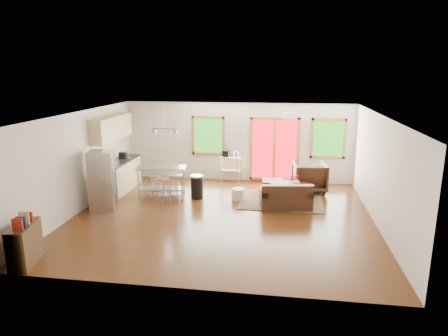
# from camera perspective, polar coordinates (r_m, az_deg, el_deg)

# --- Properties ---
(floor) EXTENTS (7.50, 7.00, 0.02)m
(floor) POSITION_cam_1_polar(r_m,az_deg,el_deg) (10.24, -0.25, -6.99)
(floor) COLOR #341A09
(floor) RESTS_ON ground
(ceiling) EXTENTS (7.50, 7.00, 0.02)m
(ceiling) POSITION_cam_1_polar(r_m,az_deg,el_deg) (9.63, -0.26, 7.75)
(ceiling) COLOR silver
(ceiling) RESTS_ON ground
(back_wall) EXTENTS (7.50, 0.02, 2.60)m
(back_wall) POSITION_cam_1_polar(r_m,az_deg,el_deg) (13.26, 2.03, 3.72)
(back_wall) COLOR beige
(back_wall) RESTS_ON ground
(left_wall) EXTENTS (0.02, 7.00, 2.60)m
(left_wall) POSITION_cam_1_polar(r_m,az_deg,el_deg) (11.05, -19.92, 0.82)
(left_wall) COLOR beige
(left_wall) RESTS_ON ground
(right_wall) EXTENTS (0.02, 7.00, 2.60)m
(right_wall) POSITION_cam_1_polar(r_m,az_deg,el_deg) (10.02, 21.53, -0.61)
(right_wall) COLOR beige
(right_wall) RESTS_ON ground
(front_wall) EXTENTS (7.50, 0.02, 2.60)m
(front_wall) POSITION_cam_1_polar(r_m,az_deg,el_deg) (6.56, -4.90, -7.09)
(front_wall) COLOR beige
(front_wall) RESTS_ON ground
(window_left) EXTENTS (1.10, 0.05, 1.30)m
(window_left) POSITION_cam_1_polar(r_m,az_deg,el_deg) (13.32, -2.28, 4.64)
(window_left) COLOR #1D5912
(window_left) RESTS_ON back_wall
(french_doors) EXTENTS (1.60, 0.05, 2.10)m
(french_doors) POSITION_cam_1_polar(r_m,az_deg,el_deg) (13.17, 7.20, 2.66)
(french_doors) COLOR #B80B14
(french_doors) RESTS_ON back_wall
(window_right) EXTENTS (1.10, 0.05, 1.30)m
(window_right) POSITION_cam_1_polar(r_m,az_deg,el_deg) (13.18, 14.68, 4.09)
(window_right) COLOR #1D5912
(window_right) RESTS_ON back_wall
(rug) EXTENTS (2.33, 1.80, 0.02)m
(rug) POSITION_cam_1_polar(r_m,az_deg,el_deg) (11.48, 8.16, -4.68)
(rug) COLOR #3A5233
(rug) RESTS_ON floor
(loveseat) EXTENTS (1.45, 0.95, 0.72)m
(loveseat) POSITION_cam_1_polar(r_m,az_deg,el_deg) (10.87, 8.80, -4.26)
(loveseat) COLOR black
(loveseat) RESTS_ON floor
(coffee_table) EXTENTS (1.22, 0.97, 0.43)m
(coffee_table) POSITION_cam_1_polar(r_m,az_deg,el_deg) (11.75, 9.59, -2.48)
(coffee_table) COLOR #342210
(coffee_table) RESTS_ON floor
(armchair) EXTENTS (1.07, 1.02, 1.00)m
(armchair) POSITION_cam_1_polar(r_m,az_deg,el_deg) (12.43, 12.09, -1.06)
(armchair) COLOR black
(armchair) RESTS_ON floor
(ottoman) EXTENTS (0.65, 0.65, 0.40)m
(ottoman) POSITION_cam_1_polar(r_m,az_deg,el_deg) (12.16, 6.93, -2.64)
(ottoman) COLOR black
(ottoman) RESTS_ON floor
(pouf) EXTENTS (0.50, 0.50, 0.33)m
(pouf) POSITION_cam_1_polar(r_m,az_deg,el_deg) (11.47, 2.05, -3.76)
(pouf) COLOR beige
(pouf) RESTS_ON floor
(vase) EXTENTS (0.17, 0.18, 0.30)m
(vase) POSITION_cam_1_polar(r_m,az_deg,el_deg) (11.71, 10.39, -1.86)
(vase) COLOR silver
(vase) RESTS_ON coffee_table
(book) EXTENTS (0.23, 0.05, 0.31)m
(book) POSITION_cam_1_polar(r_m,az_deg,el_deg) (11.81, 10.98, -1.53)
(book) COLOR maroon
(book) RESTS_ON coffee_table
(cabinets) EXTENTS (0.64, 2.24, 2.30)m
(cabinets) POSITION_cam_1_polar(r_m,az_deg,el_deg) (12.50, -15.05, 0.88)
(cabinets) COLOR tan
(cabinets) RESTS_ON floor
(refrigerator) EXTENTS (0.75, 0.74, 1.59)m
(refrigerator) POSITION_cam_1_polar(r_m,az_deg,el_deg) (11.00, -16.94, -1.73)
(refrigerator) COLOR #B7BABC
(refrigerator) RESTS_ON floor
(island) EXTENTS (1.47, 0.76, 0.89)m
(island) POSITION_cam_1_polar(r_m,az_deg,el_deg) (11.82, -8.92, -1.14)
(island) COLOR #B7BABC
(island) RESTS_ON floor
(cup) EXTENTS (0.13, 0.11, 0.11)m
(cup) POSITION_cam_1_polar(r_m,az_deg,el_deg) (11.51, -6.72, 0.55)
(cup) COLOR silver
(cup) RESTS_ON island
(bar_stool_a) EXTENTS (0.36, 0.36, 0.67)m
(bar_stool_a) POSITION_cam_1_polar(r_m,az_deg,el_deg) (11.74, -9.89, -1.83)
(bar_stool_a) COLOR #B7BABC
(bar_stool_a) RESTS_ON floor
(bar_stool_b) EXTENTS (0.45, 0.45, 0.72)m
(bar_stool_b) POSITION_cam_1_polar(r_m,az_deg,el_deg) (11.27, -8.65, -2.28)
(bar_stool_b) COLOR #B7BABC
(bar_stool_b) RESTS_ON floor
(bar_stool_c) EXTENTS (0.48, 0.48, 0.81)m
(bar_stool_c) POSITION_cam_1_polar(r_m,az_deg,el_deg) (11.21, -6.88, -1.95)
(bar_stool_c) COLOR #B7BABC
(bar_stool_c) RESTS_ON floor
(trash_can) EXTENTS (0.40, 0.40, 0.68)m
(trash_can) POSITION_cam_1_polar(r_m,az_deg,el_deg) (11.58, -3.89, -2.67)
(trash_can) COLOR black
(trash_can) RESTS_ON floor
(kitchen_cart) EXTENTS (0.72, 0.50, 1.05)m
(kitchen_cart) POSITION_cam_1_polar(r_m,az_deg,el_deg) (13.25, 0.92, 1.14)
(kitchen_cart) COLOR tan
(kitchen_cart) RESTS_ON floor
(bookshelf) EXTENTS (0.54, 0.95, 1.05)m
(bookshelf) POSITION_cam_1_polar(r_m,az_deg,el_deg) (8.62, -26.58, -9.64)
(bookshelf) COLOR #342210
(bookshelf) RESTS_ON floor
(ceiling_flush) EXTENTS (0.35, 0.35, 0.12)m
(ceiling_flush) POSITION_cam_1_polar(r_m,az_deg,el_deg) (10.12, 9.32, 7.41)
(ceiling_flush) COLOR white
(ceiling_flush) RESTS_ON ceiling
(pendant_light) EXTENTS (0.80, 0.18, 0.79)m
(pendant_light) POSITION_cam_1_polar(r_m,az_deg,el_deg) (11.59, -8.49, 5.09)
(pendant_light) COLOR gray
(pendant_light) RESTS_ON ceiling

